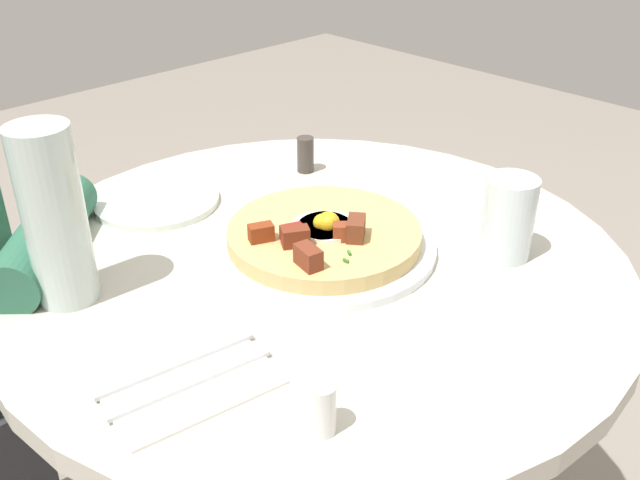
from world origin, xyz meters
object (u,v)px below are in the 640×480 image
pizza_plate (326,247)px  salt_shaker (321,408)px  dining_table (314,355)px  knife (191,382)px  pepper_shaker (305,155)px  fork (176,363)px  water_bottle (54,217)px  bread_plate (157,200)px  water_glass (508,218)px  breakfast_pizza (326,235)px

pizza_plate → salt_shaker: size_ratio=5.43×
salt_shaker → dining_table: bearing=47.5°
pizza_plate → knife: 0.31m
salt_shaker → pepper_shaker: (0.40, 0.44, 0.00)m
pizza_plate → fork: (-0.28, -0.06, 0.00)m
water_bottle → pepper_shaker: water_bottle is taller
fork → bread_plate: bearing=-110.5°
water_bottle → knife: bearing=-87.6°
water_bottle → salt_shaker: size_ratio=3.95×
dining_table → knife: bearing=-159.3°
water_glass → dining_table: bearing=135.8°
bread_plate → salt_shaker: 0.54m
knife → water_glass: 0.46m
knife → pepper_shaker: (0.45, 0.31, 0.02)m
bread_plate → water_glass: (0.25, -0.45, 0.05)m
breakfast_pizza → water_glass: bearing=-46.1°
knife → salt_shaker: (0.05, -0.14, 0.02)m
pepper_shaker → breakfast_pizza: bearing=-127.5°
dining_table → pizza_plate: pizza_plate is taller
knife → salt_shaker: size_ratio=3.23×
water_bottle → fork: bearing=-85.5°
pizza_plate → water_bottle: size_ratio=1.37×
water_glass → bread_plate: bearing=118.5°
water_glass → pizza_plate: bearing=133.3°
dining_table → pepper_shaker: bearing=48.9°
breakfast_pizza → salt_shaker: 0.33m
breakfast_pizza → pepper_shaker: size_ratio=4.39×
fork → knife: 0.04m
water_glass → pepper_shaker: (-0.00, 0.38, -0.03)m
bread_plate → water_glass: water_glass is taller
breakfast_pizza → knife: breakfast_pizza is taller
pizza_plate → bread_plate: size_ratio=1.60×
pizza_plate → breakfast_pizza: breakfast_pizza is taller
breakfast_pizza → fork: size_ratio=1.45×
breakfast_pizza → water_bottle: water_bottle is taller
bread_plate → fork: size_ratio=1.05×
dining_table → pepper_shaker: 0.34m
bread_plate → water_glass: 0.52m
pizza_plate → dining_table: bearing=167.2°
pizza_plate → bread_plate: bearing=106.7°
pizza_plate → water_bottle: 0.35m
pizza_plate → salt_shaker: salt_shaker is taller
bread_plate → salt_shaker: salt_shaker is taller
breakfast_pizza → water_glass: size_ratio=2.33×
pepper_shaker → dining_table: bearing=-131.1°
dining_table → knife: 0.34m
water_bottle → pepper_shaker: size_ratio=3.71×
dining_table → salt_shaker: size_ratio=15.09×
fork → knife: bearing=90.0°
salt_shaker → bread_plate: bearing=73.5°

